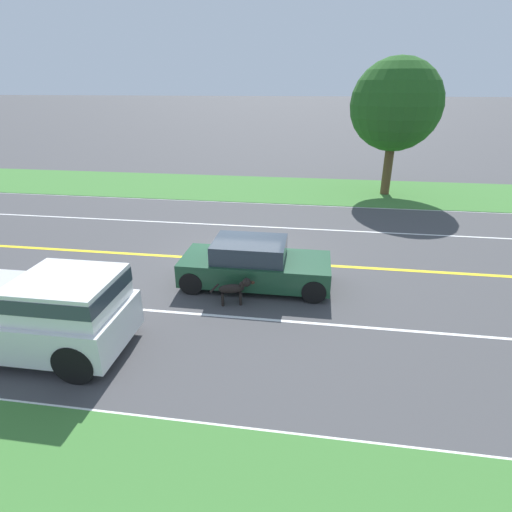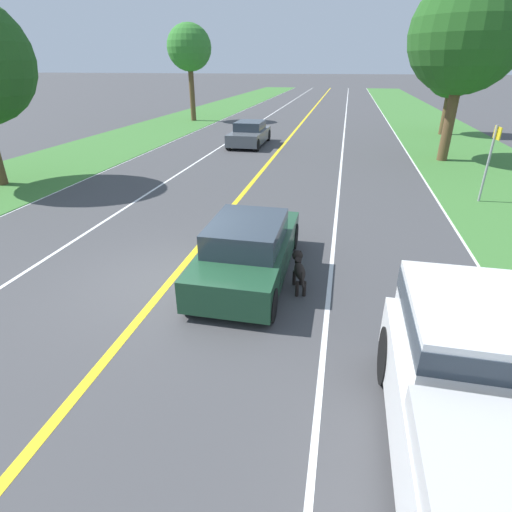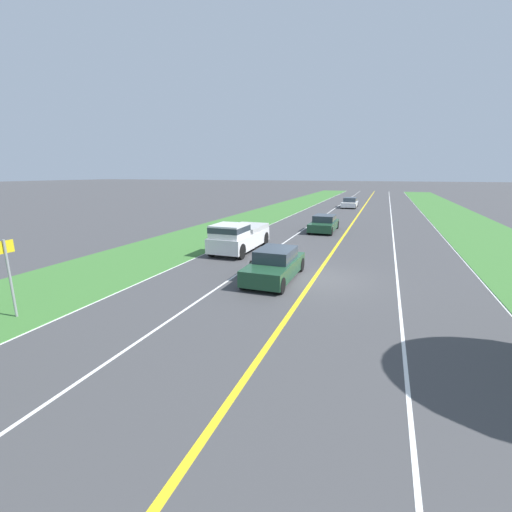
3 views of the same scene
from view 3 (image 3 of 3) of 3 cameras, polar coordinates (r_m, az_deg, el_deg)
ground_plane at (r=15.65m, az=9.69°, el=-3.70°), size 400.00×400.00×0.00m
centre_divider_line at (r=15.64m, az=9.69°, el=-3.69°), size 0.18×160.00×0.01m
lane_edge_line_right at (r=18.20m, az=-12.47°, el=-1.35°), size 0.14×160.00×0.01m
lane_edge_line_left at (r=16.01m, az=35.22°, el=-5.68°), size 0.14×160.00×0.01m
lane_dash_same_dir at (r=16.61m, az=-2.25°, el=-2.48°), size 0.10×160.00×0.01m
lane_dash_oncoming at (r=15.43m, az=22.58°, el=-4.81°), size 0.10×160.00×0.01m
grass_verge_right at (r=19.96m, az=-19.74°, el=-0.49°), size 6.00×160.00×0.03m
ego_car at (r=15.18m, az=3.17°, el=-1.53°), size 1.80×4.25×1.37m
dog at (r=15.90m, az=-0.57°, el=-1.45°), size 0.43×1.18×0.77m
pickup_truck at (r=20.60m, az=-2.91°, el=3.34°), size 2.03×5.24×1.81m
car_trailing_near at (r=28.40m, az=11.26°, el=5.30°), size 1.91×4.42×1.30m
car_trailing_mid at (r=49.23m, az=15.37°, el=8.53°), size 1.94×4.68×1.34m
street_sign at (r=13.44m, az=-35.98°, el=-1.82°), size 0.11×0.64×2.60m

